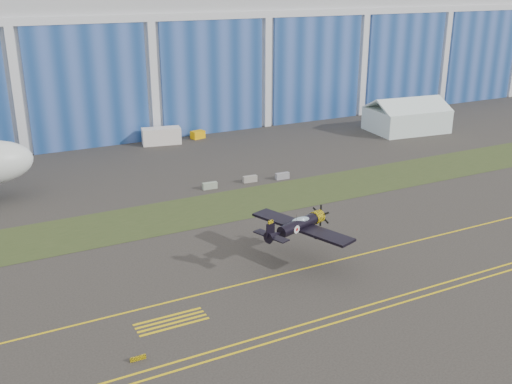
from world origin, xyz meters
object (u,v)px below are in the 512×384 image
warbird (298,225)px  tent (407,114)px  tug (198,135)px  shipping_container (161,136)px

warbird → tent: 59.31m
tent → tug: bearing=167.0°
shipping_container → tug: 6.98m
warbird → tug: (9.60, 49.94, -3.25)m
warbird → tug: 50.96m
warbird → shipping_container: 49.41m
warbird → shipping_container: bearing=67.8°
shipping_container → tug: shipping_container is taller
warbird → tent: tent is taller
tent → shipping_container: size_ratio=2.24×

